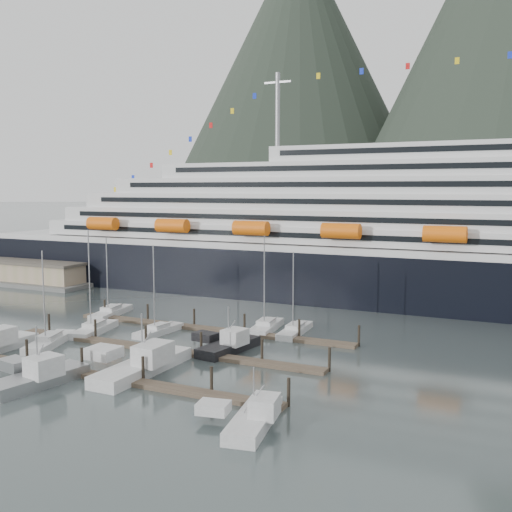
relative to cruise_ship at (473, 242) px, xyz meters
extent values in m
plane|color=#465353|center=(-30.03, -54.94, -12.04)|extent=(1600.00, 1600.00, 0.00)
cone|color=black|center=(-250.03, 545.06, 132.96)|extent=(340.00, 340.00, 340.00)
cube|color=black|center=(-5.03, 0.06, -8.04)|extent=(210.00, 28.00, 12.00)
cube|color=silver|center=(-5.03, 0.06, -1.54)|extent=(205.80, 27.44, 1.50)
cube|color=silver|center=(-0.03, 0.06, 1.06)|extent=(185.00, 26.00, 3.20)
cube|color=black|center=(-0.03, -12.99, 1.22)|extent=(175.75, 0.20, 1.00)
cube|color=silver|center=(1.97, 0.06, 4.26)|extent=(180.00, 25.00, 3.20)
cube|color=black|center=(1.97, -12.49, 4.42)|extent=(171.00, 0.20, 1.00)
cube|color=silver|center=(3.97, 0.06, 7.46)|extent=(172.00, 24.00, 3.20)
cube|color=black|center=(3.97, -11.99, 7.62)|extent=(163.40, 0.20, 1.00)
cube|color=silver|center=(5.97, 0.06, 10.66)|extent=(160.00, 23.00, 3.20)
cube|color=black|center=(5.97, -11.49, 10.82)|extent=(152.00, 0.20, 1.00)
cylinder|color=gray|center=(-40.03, 0.06, 26.26)|extent=(1.00, 1.00, 16.00)
cylinder|color=orange|center=(-75.03, -14.94, 2.46)|extent=(7.00, 2.80, 2.80)
cylinder|color=orange|center=(-57.03, -14.94, 2.46)|extent=(7.00, 2.80, 2.80)
cylinder|color=orange|center=(-39.03, -14.94, 2.46)|extent=(7.00, 2.80, 2.80)
cylinder|color=orange|center=(-21.03, -14.94, 2.46)|extent=(7.00, 2.80, 2.80)
cylinder|color=orange|center=(-3.03, -14.94, 2.46)|extent=(7.00, 2.80, 2.80)
cube|color=#595956|center=(-102.03, -12.94, -11.74)|extent=(46.00, 20.00, 1.20)
cube|color=tan|center=(-102.03, -12.94, -9.54)|extent=(42.00, 16.00, 5.00)
cube|color=#595147|center=(-102.03, -12.94, -6.84)|extent=(43.00, 17.00, 0.60)
cube|color=#4A3A2F|center=(-35.03, -64.94, -11.79)|extent=(48.00, 2.00, 0.50)
cylinder|color=black|center=(-47.03, -63.84, -10.64)|extent=(0.36, 0.36, 3.20)
cylinder|color=black|center=(-38.03, -63.84, -10.64)|extent=(0.36, 0.36, 3.20)
cylinder|color=black|center=(-29.03, -63.84, -10.64)|extent=(0.36, 0.36, 3.20)
cylinder|color=black|center=(-20.03, -63.84, -10.64)|extent=(0.36, 0.36, 3.20)
cylinder|color=black|center=(-11.03, -63.84, -10.64)|extent=(0.36, 0.36, 3.20)
cube|color=#4A3A2F|center=(-35.03, -51.94, -11.79)|extent=(48.00, 2.00, 0.50)
cylinder|color=black|center=(-56.03, -50.84, -10.64)|extent=(0.36, 0.36, 3.20)
cylinder|color=black|center=(-47.03, -50.84, -10.64)|extent=(0.36, 0.36, 3.20)
cylinder|color=black|center=(-38.03, -50.84, -10.64)|extent=(0.36, 0.36, 3.20)
cylinder|color=black|center=(-29.03, -50.84, -10.64)|extent=(0.36, 0.36, 3.20)
cylinder|color=black|center=(-20.03, -50.84, -10.64)|extent=(0.36, 0.36, 3.20)
cylinder|color=black|center=(-11.03, -50.84, -10.64)|extent=(0.36, 0.36, 3.20)
cube|color=#4A3A2F|center=(-35.03, -38.94, -11.79)|extent=(48.00, 2.00, 0.50)
cylinder|color=black|center=(-56.03, -37.84, -10.64)|extent=(0.36, 0.36, 3.20)
cylinder|color=black|center=(-47.03, -37.84, -10.64)|extent=(0.36, 0.36, 3.20)
cylinder|color=black|center=(-38.03, -37.84, -10.64)|extent=(0.36, 0.36, 3.20)
cylinder|color=black|center=(-29.03, -37.84, -10.64)|extent=(0.36, 0.36, 3.20)
cylinder|color=black|center=(-20.03, -37.84, -10.64)|extent=(0.36, 0.36, 3.20)
cylinder|color=black|center=(-11.03, -37.84, -10.64)|extent=(0.36, 0.36, 3.20)
cube|color=#BDBDBD|center=(-49.85, -47.77, -11.79)|extent=(5.10, 10.71, 1.60)
cube|color=#BDBDBD|center=(-49.85, -47.77, -10.72)|extent=(3.00, 4.01, 0.92)
cylinder|color=gray|center=(-49.63, -48.78, -3.55)|extent=(0.18, 0.18, 14.91)
cube|color=#BDBDBD|center=(-50.59, -56.39, -11.79)|extent=(6.36, 11.50, 1.56)
cube|color=#BDBDBD|center=(-50.59, -56.39, -10.76)|extent=(3.38, 4.42, 0.89)
cylinder|color=gray|center=(-50.23, -57.44, -4.74)|extent=(0.18, 0.18, 12.60)
cube|color=#BDBDBD|center=(-40.66, -43.93, -11.79)|extent=(3.26, 9.52, 1.38)
cube|color=#BDBDBD|center=(-40.66, -43.93, -10.91)|extent=(2.21, 3.41, 0.79)
cylinder|color=gray|center=(-40.73, -44.86, -4.76)|extent=(0.16, 0.16, 12.79)
cube|color=#BDBDBD|center=(-55.76, -36.48, -11.79)|extent=(4.96, 11.46, 1.56)
cube|color=#BDBDBD|center=(-55.76, -36.48, -10.76)|extent=(2.92, 4.24, 0.89)
cylinder|color=gray|center=(-55.54, -37.57, -4.65)|extent=(0.18, 0.18, 12.77)
cube|color=#BDBDBD|center=(-26.69, -34.94, -11.79)|extent=(4.22, 10.51, 1.59)
cube|color=#BDBDBD|center=(-26.69, -34.94, -10.73)|extent=(2.71, 3.83, 0.91)
cylinder|color=gray|center=(-26.56, -35.96, -4.05)|extent=(0.18, 0.18, 13.93)
cube|color=#BDBDBD|center=(-21.83, -34.94, -11.79)|extent=(3.30, 10.73, 1.41)
cube|color=#BDBDBD|center=(-21.83, -34.94, -10.88)|extent=(2.25, 3.83, 0.81)
cylinder|color=gray|center=(-21.77, -36.00, -5.26)|extent=(0.16, 0.16, 11.75)
cube|color=gray|center=(-38.97, -69.94, -11.69)|extent=(5.70, 12.07, 2.11)
cube|color=gray|center=(-43.31, -69.20, -10.35)|extent=(3.96, 3.12, 1.27)
cube|color=#BDBDBD|center=(-37.83, -70.14, -9.61)|extent=(3.50, 3.93, 2.32)
cube|color=black|center=(-37.83, -70.14, -8.77)|extent=(3.25, 3.66, 0.53)
cylinder|color=gray|center=(-38.97, -69.94, -7.82)|extent=(0.17, 0.17, 5.27)
cube|color=#BDBDBD|center=(-31.12, -61.08, -11.69)|extent=(4.10, 15.70, 2.24)
cube|color=#BDBDBD|center=(-37.08, -61.06, -10.25)|extent=(3.82, 3.47, 1.34)
cube|color=#BDBDBD|center=(-29.55, -61.09, -9.46)|extent=(3.16, 4.72, 2.46)
cube|color=black|center=(-29.55, -61.09, -8.57)|extent=(2.93, 4.40, 0.56)
cylinder|color=gray|center=(-31.12, -61.08, -7.56)|extent=(0.18, 0.18, 5.60)
cube|color=#BDBDBD|center=(-12.03, -69.94, -11.69)|extent=(4.97, 10.87, 1.75)
cube|color=#BDBDBD|center=(-15.94, -70.66, -10.64)|extent=(3.33, 2.80, 1.05)
cube|color=#BDBDBD|center=(-10.99, -69.76, -10.03)|extent=(2.97, 3.53, 1.92)
cube|color=black|center=(-10.99, -69.76, -9.33)|extent=(2.76, 3.29, 0.44)
cylinder|color=gray|center=(-12.03, -69.94, -8.55)|extent=(0.14, 0.14, 4.36)
cube|color=black|center=(-26.23, -48.29, -11.69)|extent=(5.00, 10.95, 1.92)
cube|color=black|center=(-30.20, -47.69, -10.50)|extent=(3.57, 2.79, 1.15)
cube|color=#BDBDBD|center=(-25.19, -48.45, -9.83)|extent=(3.13, 3.53, 2.11)
cube|color=black|center=(-25.19, -48.45, -9.07)|extent=(2.91, 3.30, 0.48)
cylinder|color=gray|center=(-26.23, -48.29, -8.20)|extent=(0.15, 0.15, 4.79)
camera|label=1|loc=(11.25, -118.38, 10.04)|focal=42.00mm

